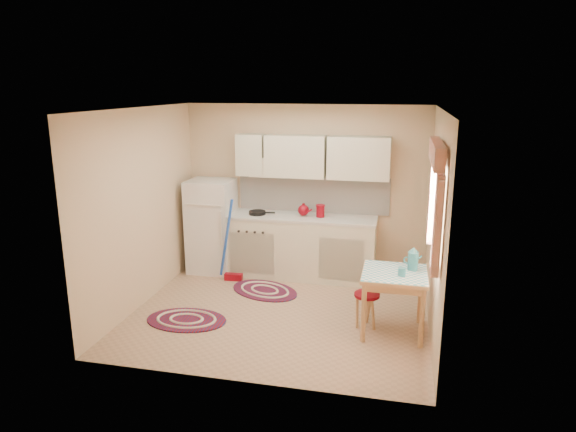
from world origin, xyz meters
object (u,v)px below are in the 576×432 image
object	(u,v)px
fridge	(212,226)
stool	(366,310)
base_cabinets	(298,247)
table	(393,303)

from	to	relation	value
fridge	stool	size ratio (longest dim) A/B	3.33
base_cabinets	table	distance (m)	2.09
base_cabinets	table	bearing A→B (deg)	-47.16
base_cabinets	stool	size ratio (longest dim) A/B	5.36
fridge	base_cabinets	size ratio (longest dim) A/B	0.62
fridge	base_cabinets	bearing A→B (deg)	2.17
table	stool	distance (m)	0.34
base_cabinets	table	xyz separation A→B (m)	(1.42, -1.53, -0.08)
base_cabinets	stool	bearing A→B (deg)	-52.81
fridge	stool	distance (m)	2.87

